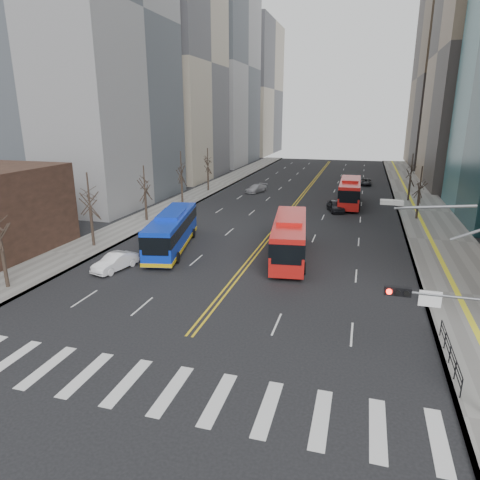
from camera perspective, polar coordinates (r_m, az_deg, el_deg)
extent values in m
plane|color=black|center=(22.40, -12.03, -18.53)|extent=(220.00, 220.00, 0.00)
cube|color=slate|center=(62.81, 23.35, 3.55)|extent=(7.00, 130.00, 0.15)
cube|color=slate|center=(67.36, -6.70, 5.60)|extent=(5.00, 130.00, 0.15)
cube|color=silver|center=(26.88, -28.32, -13.91)|extent=(0.70, 4.00, 0.01)
cube|color=silver|center=(25.40, -24.34, -15.17)|extent=(0.70, 4.00, 0.01)
cube|color=silver|center=(24.07, -19.84, -16.50)|extent=(0.70, 4.00, 0.01)
cube|color=silver|center=(22.91, -14.78, -17.85)|extent=(0.70, 4.00, 0.01)
cube|color=silver|center=(21.94, -9.14, -19.18)|extent=(0.70, 4.00, 0.01)
cube|color=silver|center=(21.19, -2.94, -20.42)|extent=(0.70, 4.00, 0.01)
cube|color=silver|center=(20.68, 3.73, -21.50)|extent=(0.70, 4.00, 0.01)
cube|color=silver|center=(20.44, 10.74, -22.33)|extent=(0.70, 4.00, 0.01)
cube|color=silver|center=(20.47, 17.89, -22.86)|extent=(0.70, 4.00, 0.01)
cube|color=silver|center=(20.77, 24.97, -23.07)|extent=(0.70, 4.00, 0.01)
cube|color=gold|center=(72.70, 8.44, 6.28)|extent=(0.15, 100.00, 0.01)
cube|color=gold|center=(72.65, 8.75, 6.26)|extent=(0.15, 100.00, 0.01)
cube|color=gray|center=(70.17, -21.61, 26.40)|extent=(22.00, 24.00, 52.00)
cube|color=#9E937F|center=(91.76, -10.81, 22.07)|extent=(22.00, 22.00, 44.00)
cube|color=gray|center=(116.34, -4.00, 22.07)|extent=(20.00, 26.00, 48.00)
cube|color=#9E937F|center=(146.22, 0.96, 19.39)|extent=(18.00, 30.00, 40.00)
cube|color=brown|center=(120.88, 27.00, 18.78)|extent=(18.00, 30.00, 42.00)
cylinder|color=slate|center=(19.72, 25.95, -6.76)|extent=(4.50, 0.12, 0.12)
cube|color=black|center=(19.45, 20.28, -6.40)|extent=(1.10, 0.28, 0.38)
cylinder|color=#FF190C|center=(19.27, 19.27, -6.51)|extent=(0.24, 0.08, 0.24)
cylinder|color=black|center=(19.30, 20.31, -6.58)|extent=(0.24, 0.08, 0.24)
cylinder|color=black|center=(19.34, 21.34, -6.65)|extent=(0.24, 0.08, 0.24)
cube|color=white|center=(19.69, 24.01, -7.18)|extent=(0.90, 0.06, 0.70)
cube|color=#999993|center=(18.32, 19.59, 4.76)|extent=(0.90, 0.35, 0.18)
cube|color=black|center=(25.35, 26.33, -12.54)|extent=(0.04, 6.00, 0.04)
cylinder|color=black|center=(23.06, 27.42, -17.16)|extent=(0.06, 0.06, 1.00)
cylinder|color=black|center=(24.31, 26.77, -15.25)|extent=(0.06, 0.06, 1.00)
cylinder|color=black|center=(25.58, 26.19, -13.52)|extent=(0.06, 0.06, 1.00)
cylinder|color=black|center=(26.88, 25.67, -11.96)|extent=(0.06, 0.06, 1.00)
cylinder|color=black|center=(28.20, 25.21, -10.55)|extent=(0.06, 0.06, 1.00)
cylinder|color=black|center=(36.43, -28.90, -2.94)|extent=(0.28, 0.28, 3.75)
cylinder|color=black|center=(44.43, -19.11, 1.56)|extent=(0.28, 0.28, 3.90)
cylinder|color=black|center=(53.55, -12.44, 4.37)|extent=(0.28, 0.28, 3.60)
cylinder|color=black|center=(63.21, -7.74, 6.62)|extent=(0.28, 0.28, 4.00)
cylinder|color=black|center=(73.29, -4.27, 8.00)|extent=(0.28, 0.28, 3.80)
cylinder|color=black|center=(57.43, 22.61, 4.24)|extent=(0.28, 0.28, 3.50)
cylinder|color=black|center=(69.16, 21.64, 6.35)|extent=(0.28, 0.28, 3.75)
cube|color=#0D32C8|center=(41.78, -9.06, 1.24)|extent=(5.23, 12.89, 3.02)
cube|color=black|center=(41.63, -9.09, 2.01)|extent=(5.29, 12.92, 1.08)
cube|color=#0D32C8|center=(41.39, -9.16, 3.38)|extent=(2.99, 4.76, 0.40)
cube|color=#DDB20B|center=(42.14, -8.98, -0.48)|extent=(5.29, 12.92, 0.35)
cylinder|color=black|center=(38.76, -12.17, -2.25)|extent=(0.50, 1.04, 1.00)
cylinder|color=black|center=(38.12, -8.36, -2.36)|extent=(0.50, 1.04, 1.00)
cylinder|color=black|center=(46.22, -9.48, 0.96)|extent=(0.50, 1.04, 1.00)
cylinder|color=black|center=(45.69, -6.27, 0.91)|extent=(0.50, 1.04, 1.00)
cube|color=red|center=(38.92, 6.61, 0.33)|extent=(4.34, 12.43, 3.19)
cube|color=black|center=(38.75, 6.64, 1.18)|extent=(4.40, 12.46, 1.13)
cube|color=red|center=(38.48, 6.70, 2.76)|extent=(2.75, 4.51, 0.40)
cylinder|color=black|center=(35.73, 4.07, -3.53)|extent=(0.43, 1.03, 1.00)
cylinder|color=black|center=(35.64, 8.52, -3.73)|extent=(0.43, 1.03, 1.00)
cylinder|color=black|center=(43.12, 4.91, -0.01)|extent=(0.43, 1.03, 1.00)
cylinder|color=black|center=(43.05, 8.59, -0.16)|extent=(0.43, 1.03, 1.00)
cube|color=red|center=(63.57, 14.42, 6.25)|extent=(2.91, 12.17, 3.18)
cube|color=black|center=(63.47, 14.46, 6.78)|extent=(2.97, 12.20, 1.13)
cube|color=red|center=(63.30, 14.53, 7.75)|extent=(2.26, 4.28, 0.40)
cylinder|color=black|center=(60.06, 12.91, 4.37)|extent=(0.31, 1.00, 1.00)
cylinder|color=black|center=(60.02, 15.55, 4.17)|extent=(0.31, 1.00, 1.00)
cylinder|color=black|center=(67.68, 13.25, 5.69)|extent=(0.31, 1.00, 1.00)
cylinder|color=black|center=(67.64, 15.59, 5.51)|extent=(0.31, 1.00, 1.00)
imported|color=white|center=(37.55, -16.30, -2.83)|extent=(2.44, 4.55, 1.42)
imported|color=black|center=(59.13, 12.64, 4.46)|extent=(3.05, 4.80, 1.52)
imported|color=#AFAFB5|center=(72.00, 2.15, 6.88)|extent=(3.45, 4.96, 1.33)
imported|color=black|center=(82.82, 16.44, 7.44)|extent=(1.92, 4.16, 1.16)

